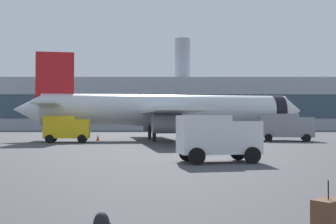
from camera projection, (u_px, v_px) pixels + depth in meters
airplane_at_gate at (167, 111)px, 49.97m from camera, size 35.71×32.36×10.50m
service_truck at (67, 128)px, 44.43m from camera, size 5.02×2.99×2.90m
fuel_truck at (287, 126)px, 47.64m from camera, size 6.39×3.80×3.20m
cargo_van at (218, 136)px, 22.47m from camera, size 4.71×3.06×2.60m
safety_cone_near at (99, 137)px, 49.09m from camera, size 0.44×0.44×0.78m
safety_cone_mid at (217, 138)px, 49.65m from camera, size 0.44×0.44×0.67m
rolling_suitcase at (330, 218)px, 7.79m from camera, size 0.75×0.72×1.10m
terminal_building at (178, 105)px, 117.43m from camera, size 104.14×17.27×26.39m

